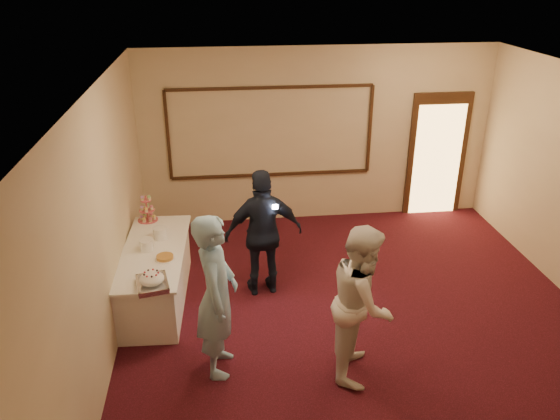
{
  "coord_description": "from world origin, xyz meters",
  "views": [
    {
      "loc": [
        -1.69,
        -5.33,
        4.2
      ],
      "look_at": [
        -0.9,
        1.32,
        1.15
      ],
      "focal_mm": 35.0,
      "sensor_mm": 36.0,
      "label": 1
    }
  ],
  "objects_px": {
    "buffet_table": "(156,275)",
    "woman": "(363,302)",
    "cupcake_stand": "(147,211)",
    "pavlova_tray": "(152,281)",
    "man": "(217,296)",
    "guest": "(264,233)",
    "tart": "(165,258)",
    "plate_stack_a": "(147,245)",
    "plate_stack_b": "(160,233)"
  },
  "relations": [
    {
      "from": "cupcake_stand",
      "to": "plate_stack_b",
      "type": "bearing_deg",
      "value": -69.15
    },
    {
      "from": "plate_stack_a",
      "to": "man",
      "type": "distance_m",
      "value": 1.72
    },
    {
      "from": "woman",
      "to": "guest",
      "type": "height_order",
      "value": "guest"
    },
    {
      "from": "buffet_table",
      "to": "plate_stack_b",
      "type": "distance_m",
      "value": 0.57
    },
    {
      "from": "buffet_table",
      "to": "man",
      "type": "height_order",
      "value": "man"
    },
    {
      "from": "pavlova_tray",
      "to": "tart",
      "type": "distance_m",
      "value": 0.63
    },
    {
      "from": "buffet_table",
      "to": "man",
      "type": "xyz_separation_m",
      "value": [
        0.81,
        -1.46,
        0.56
      ]
    },
    {
      "from": "cupcake_stand",
      "to": "man",
      "type": "distance_m",
      "value": 2.58
    },
    {
      "from": "tart",
      "to": "plate_stack_a",
      "type": "bearing_deg",
      "value": 132.46
    },
    {
      "from": "pavlova_tray",
      "to": "plate_stack_b",
      "type": "height_order",
      "value": "pavlova_tray"
    },
    {
      "from": "plate_stack_a",
      "to": "tart",
      "type": "distance_m",
      "value": 0.38
    },
    {
      "from": "cupcake_stand",
      "to": "plate_stack_b",
      "type": "distance_m",
      "value": 0.65
    },
    {
      "from": "plate_stack_b",
      "to": "woman",
      "type": "distance_m",
      "value": 3.03
    },
    {
      "from": "buffet_table",
      "to": "pavlova_tray",
      "type": "xyz_separation_m",
      "value": [
        0.07,
        -0.9,
        0.46
      ]
    },
    {
      "from": "plate_stack_b",
      "to": "tart",
      "type": "relative_size",
      "value": 0.78
    },
    {
      "from": "cupcake_stand",
      "to": "plate_stack_b",
      "type": "xyz_separation_m",
      "value": [
        0.23,
        -0.61,
        -0.07
      ]
    },
    {
      "from": "plate_stack_b",
      "to": "tart",
      "type": "bearing_deg",
      "value": -80.37
    },
    {
      "from": "woman",
      "to": "tart",
      "type": "bearing_deg",
      "value": 75.77
    },
    {
      "from": "pavlova_tray",
      "to": "woman",
      "type": "height_order",
      "value": "woman"
    },
    {
      "from": "buffet_table",
      "to": "cupcake_stand",
      "type": "distance_m",
      "value": 1.08
    },
    {
      "from": "plate_stack_b",
      "to": "man",
      "type": "distance_m",
      "value": 1.93
    },
    {
      "from": "tart",
      "to": "guest",
      "type": "distance_m",
      "value": 1.33
    },
    {
      "from": "plate_stack_a",
      "to": "pavlova_tray",
      "type": "bearing_deg",
      "value": -80.35
    },
    {
      "from": "plate_stack_a",
      "to": "guest",
      "type": "xyz_separation_m",
      "value": [
        1.54,
        0.06,
        0.05
      ]
    },
    {
      "from": "plate_stack_b",
      "to": "plate_stack_a",
      "type": "bearing_deg",
      "value": -115.47
    },
    {
      "from": "buffet_table",
      "to": "tart",
      "type": "distance_m",
      "value": 0.52
    },
    {
      "from": "plate_stack_b",
      "to": "guest",
      "type": "xyz_separation_m",
      "value": [
        1.39,
        -0.26,
        0.04
      ]
    },
    {
      "from": "guest",
      "to": "cupcake_stand",
      "type": "bearing_deg",
      "value": -34.62
    },
    {
      "from": "man",
      "to": "guest",
      "type": "xyz_separation_m",
      "value": [
        0.64,
        1.52,
        -0.05
      ]
    },
    {
      "from": "buffet_table",
      "to": "pavlova_tray",
      "type": "bearing_deg",
      "value": -85.38
    },
    {
      "from": "tart",
      "to": "man",
      "type": "height_order",
      "value": "man"
    },
    {
      "from": "buffet_table",
      "to": "woman",
      "type": "height_order",
      "value": "woman"
    },
    {
      "from": "pavlova_tray",
      "to": "guest",
      "type": "relative_size",
      "value": 0.28
    },
    {
      "from": "plate_stack_b",
      "to": "pavlova_tray",
      "type": "bearing_deg",
      "value": -89.91
    },
    {
      "from": "plate_stack_b",
      "to": "buffet_table",
      "type": "bearing_deg",
      "value": -102.49
    },
    {
      "from": "plate_stack_a",
      "to": "woman",
      "type": "bearing_deg",
      "value": -34.3
    },
    {
      "from": "buffet_table",
      "to": "woman",
      "type": "bearing_deg",
      "value": -35.16
    },
    {
      "from": "pavlova_tray",
      "to": "man",
      "type": "bearing_deg",
      "value": -37.25
    },
    {
      "from": "buffet_table",
      "to": "man",
      "type": "bearing_deg",
      "value": -60.87
    },
    {
      "from": "tart",
      "to": "pavlova_tray",
      "type": "bearing_deg",
      "value": -98.95
    },
    {
      "from": "buffet_table",
      "to": "tart",
      "type": "bearing_deg",
      "value": -57.9
    },
    {
      "from": "pavlova_tray",
      "to": "plate_stack_b",
      "type": "bearing_deg",
      "value": 90.09
    },
    {
      "from": "man",
      "to": "guest",
      "type": "relative_size",
      "value": 1.06
    },
    {
      "from": "pavlova_tray",
      "to": "woman",
      "type": "xyz_separation_m",
      "value": [
        2.29,
        -0.77,
        0.04
      ]
    },
    {
      "from": "pavlova_tray",
      "to": "woman",
      "type": "relative_size",
      "value": 0.29
    },
    {
      "from": "tart",
      "to": "woman",
      "type": "bearing_deg",
      "value": -32.42
    },
    {
      "from": "pavlova_tray",
      "to": "cupcake_stand",
      "type": "distance_m",
      "value": 1.84
    },
    {
      "from": "cupcake_stand",
      "to": "guest",
      "type": "bearing_deg",
      "value": -28.19
    },
    {
      "from": "cupcake_stand",
      "to": "pavlova_tray",
      "type": "bearing_deg",
      "value": -82.72
    },
    {
      "from": "woman",
      "to": "guest",
      "type": "xyz_separation_m",
      "value": [
        -0.91,
        1.72,
        0.01
      ]
    }
  ]
}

